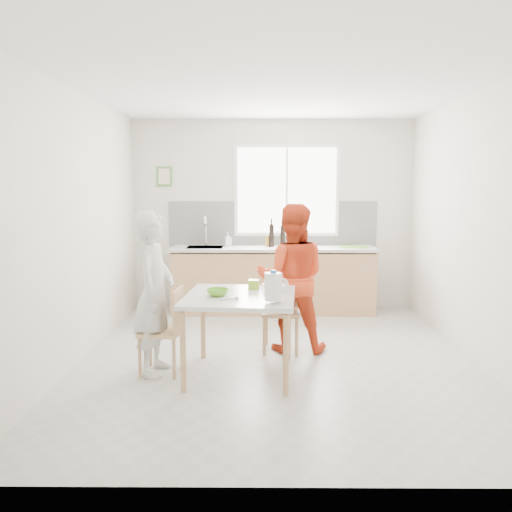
{
  "coord_description": "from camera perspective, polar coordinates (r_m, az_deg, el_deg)",
  "views": [
    {
      "loc": [
        -0.19,
        -4.96,
        1.74
      ],
      "look_at": [
        -0.22,
        0.2,
        1.03
      ],
      "focal_mm": 35.0,
      "sensor_mm": 36.0,
      "label": 1
    }
  ],
  "objects": [
    {
      "name": "person_red",
      "position": [
        5.32,
        4.09,
        -2.52
      ],
      "size": [
        0.81,
        0.66,
        1.58
      ],
      "primitive_type": "imported",
      "rotation": [
        0.0,
        0.0,
        3.06
      ],
      "color": "red",
      "rests_on": "ground"
    },
    {
      "name": "chair_left",
      "position": [
        4.8,
        -10.1,
        -7.96
      ],
      "size": [
        0.4,
        0.4,
        0.81
      ],
      "rotation": [
        0.0,
        0.0,
        -1.65
      ],
      "color": "#D9B075",
      "rests_on": "ground"
    },
    {
      "name": "dining_table",
      "position": [
        4.61,
        -1.83,
        -5.43
      ],
      "size": [
        1.07,
        1.07,
        0.77
      ],
      "rotation": [
        0.0,
        0.0,
        -0.08
      ],
      "color": "silver",
      "rests_on": "ground"
    },
    {
      "name": "jar_amber",
      "position": [
        7.0,
        1.31,
        1.73
      ],
      "size": [
        0.06,
        0.06,
        0.16
      ],
      "primitive_type": "cylinder",
      "color": "olive",
      "rests_on": "kitchen_counter"
    },
    {
      "name": "room_shell",
      "position": [
        4.96,
        2.59,
        6.69
      ],
      "size": [
        4.5,
        4.5,
        4.5
      ],
      "color": "silver",
      "rests_on": "ground"
    },
    {
      "name": "bowl_green",
      "position": [
        4.56,
        -4.42,
        -4.16
      ],
      "size": [
        0.21,
        0.21,
        0.06
      ],
      "primitive_type": "imported",
      "rotation": [
        0.0,
        0.0,
        -0.08
      ],
      "color": "#68B72A",
      "rests_on": "dining_table"
    },
    {
      "name": "backsplash",
      "position": [
        7.22,
        1.9,
        3.71
      ],
      "size": [
        3.0,
        0.02,
        0.65
      ],
      "primitive_type": "cube",
      "color": "white",
      "rests_on": "room_shell"
    },
    {
      "name": "milk_jug",
      "position": [
        4.26,
        2.04,
        -3.49
      ],
      "size": [
        0.21,
        0.15,
        0.26
      ],
      "rotation": [
        0.0,
        0.0,
        -0.08
      ],
      "color": "white",
      "rests_on": "dining_table"
    },
    {
      "name": "ground",
      "position": [
        5.26,
        2.48,
        -11.54
      ],
      "size": [
        4.5,
        4.5,
        0.0
      ],
      "primitive_type": "plane",
      "color": "#B7B7B2",
      "rests_on": "ground"
    },
    {
      "name": "kitchen_counter",
      "position": [
        7.03,
        1.9,
        -3.03
      ],
      "size": [
        2.84,
        0.64,
        1.37
      ],
      "color": "#D9B075",
      "rests_on": "ground"
    },
    {
      "name": "person_white",
      "position": [
        4.75,
        -11.57,
        -4.18
      ],
      "size": [
        0.41,
        0.59,
        1.53
      ],
      "primitive_type": "imported",
      "rotation": [
        0.0,
        0.0,
        1.49
      ],
      "color": "silver",
      "rests_on": "ground"
    },
    {
      "name": "window",
      "position": [
        7.19,
        3.53,
        7.47
      ],
      "size": [
        1.5,
        0.06,
        1.3
      ],
      "color": "white",
      "rests_on": "room_shell"
    },
    {
      "name": "chair_far",
      "position": [
        5.42,
        2.91,
        -5.75
      ],
      "size": [
        0.43,
        0.43,
        0.85
      ],
      "rotation": [
        0.0,
        0.0,
        -0.08
      ],
      "color": "#D9B075",
      "rests_on": "ground"
    },
    {
      "name": "spoon",
      "position": [
        4.38,
        -3.23,
        -4.92
      ],
      "size": [
        0.16,
        0.05,
        0.01
      ],
      "primitive_type": "cylinder",
      "rotation": [
        0.0,
        1.57,
        0.27
      ],
      "color": "#A5A5AA",
      "rests_on": "dining_table"
    },
    {
      "name": "green_box",
      "position": [
        4.84,
        -0.27,
        -3.27
      ],
      "size": [
        0.11,
        0.11,
        0.09
      ],
      "primitive_type": "cube",
      "rotation": [
        0.0,
        0.0,
        -0.08
      ],
      "color": "#97C62D",
      "rests_on": "dining_table"
    },
    {
      "name": "wine_bottle_a",
      "position": [
        6.98,
        1.79,
        2.38
      ],
      "size": [
        0.07,
        0.07,
        0.32
      ],
      "primitive_type": "cylinder",
      "color": "black",
      "rests_on": "kitchen_counter"
    },
    {
      "name": "soap_bottle",
      "position": [
        7.02,
        -3.25,
        1.89
      ],
      "size": [
        0.12,
        0.12,
        0.2
      ],
      "primitive_type": "imported",
      "rotation": [
        0.0,
        0.0,
        0.39
      ],
      "color": "#999999",
      "rests_on": "kitchen_counter"
    },
    {
      "name": "bowl_white",
      "position": [
        4.8,
        2.08,
        -3.57
      ],
      "size": [
        0.25,
        0.25,
        0.06
      ],
      "primitive_type": "imported",
      "rotation": [
        0.0,
        0.0,
        -0.08
      ],
      "color": "white",
      "rests_on": "dining_table"
    },
    {
      "name": "wine_bottle_b",
      "position": [
        7.04,
        3.06,
        2.33
      ],
      "size": [
        0.07,
        0.07,
        0.3
      ],
      "primitive_type": "cylinder",
      "color": "black",
      "rests_on": "kitchen_counter"
    },
    {
      "name": "picture_frame",
      "position": [
        7.32,
        -10.45,
        8.93
      ],
      "size": [
        0.22,
        0.03,
        0.28
      ],
      "color": "#509041",
      "rests_on": "room_shell"
    },
    {
      "name": "cutting_board",
      "position": [
        7.08,
        11.09,
        1.05
      ],
      "size": [
        0.42,
        0.36,
        0.01
      ],
      "primitive_type": "cube",
      "rotation": [
        0.0,
        0.0,
        -0.39
      ],
      "color": "#68B329",
      "rests_on": "kitchen_counter"
    }
  ]
}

